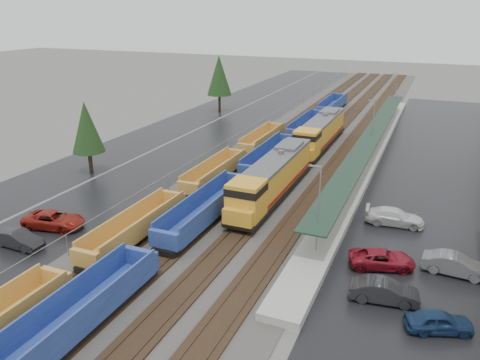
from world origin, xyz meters
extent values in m
cube|color=#302D2B|center=(0.00, 60.00, 0.04)|extent=(20.00, 160.00, 0.08)
cube|color=black|center=(-6.00, 60.00, 0.15)|extent=(2.60, 160.00, 0.15)
cube|color=#473326|center=(-6.72, 60.00, 0.27)|extent=(0.08, 160.00, 0.07)
cube|color=#473326|center=(-5.28, 60.00, 0.27)|extent=(0.08, 160.00, 0.07)
cube|color=black|center=(-2.00, 60.00, 0.15)|extent=(2.60, 160.00, 0.15)
cube|color=#473326|center=(-2.72, 60.00, 0.27)|extent=(0.08, 160.00, 0.07)
cube|color=#473326|center=(-1.28, 60.00, 0.27)|extent=(0.08, 160.00, 0.07)
cube|color=black|center=(2.00, 60.00, 0.15)|extent=(2.60, 160.00, 0.15)
cube|color=#473326|center=(1.28, 60.00, 0.27)|extent=(0.08, 160.00, 0.07)
cube|color=#473326|center=(2.72, 60.00, 0.27)|extent=(0.08, 160.00, 0.07)
cube|color=black|center=(6.00, 60.00, 0.15)|extent=(2.60, 160.00, 0.15)
cube|color=#473326|center=(5.28, 60.00, 0.27)|extent=(0.08, 160.00, 0.07)
cube|color=#473326|center=(6.72, 60.00, 0.27)|extent=(0.08, 160.00, 0.07)
cube|color=black|center=(-15.00, 60.00, 0.01)|extent=(10.00, 160.00, 0.02)
cube|color=black|center=(-25.00, 60.00, 0.01)|extent=(9.00, 160.00, 0.02)
cube|color=black|center=(19.00, 50.00, 0.01)|extent=(16.00, 100.00, 0.02)
cube|color=#9E9B93|center=(9.50, 50.00, 0.35)|extent=(3.00, 80.00, 0.70)
cylinder|color=gray|center=(9.50, 25.00, 1.90)|extent=(0.16, 0.16, 2.40)
cylinder|color=gray|center=(9.50, 40.00, 1.90)|extent=(0.16, 0.16, 2.40)
cylinder|color=gray|center=(9.50, 55.00, 1.90)|extent=(0.16, 0.16, 2.40)
cylinder|color=gray|center=(9.50, 70.00, 1.90)|extent=(0.16, 0.16, 2.40)
cylinder|color=gray|center=(9.50, 85.00, 1.90)|extent=(0.16, 0.16, 2.40)
cube|color=#1A2F23|center=(9.50, 50.00, 3.20)|extent=(2.60, 65.00, 0.15)
cylinder|color=gray|center=(9.50, 20.00, 4.00)|extent=(0.12, 0.12, 8.00)
cube|color=gray|center=(9.00, 20.00, 7.90)|extent=(1.00, 0.15, 0.12)
cylinder|color=gray|center=(9.50, 50.00, 4.00)|extent=(0.12, 0.12, 8.00)
cube|color=gray|center=(9.00, 50.00, 7.90)|extent=(1.00, 0.15, 0.12)
cylinder|color=gray|center=(9.50, 80.00, 4.00)|extent=(0.12, 0.12, 8.00)
cube|color=gray|center=(9.00, 80.00, 7.90)|extent=(1.00, 0.15, 0.12)
cylinder|color=gray|center=(-9.50, 12.00, 1.00)|extent=(0.08, 0.08, 2.00)
cylinder|color=gray|center=(-9.50, 20.00, 1.00)|extent=(0.08, 0.08, 2.00)
cylinder|color=gray|center=(-9.50, 28.00, 1.00)|extent=(0.08, 0.08, 2.00)
cylinder|color=gray|center=(-9.50, 36.00, 1.00)|extent=(0.08, 0.08, 2.00)
cylinder|color=gray|center=(-9.50, 44.00, 1.00)|extent=(0.08, 0.08, 2.00)
cylinder|color=gray|center=(-9.50, 52.00, 1.00)|extent=(0.08, 0.08, 2.00)
cylinder|color=gray|center=(-9.50, 60.00, 1.00)|extent=(0.08, 0.08, 2.00)
cylinder|color=gray|center=(-9.50, 68.00, 1.00)|extent=(0.08, 0.08, 2.00)
cylinder|color=gray|center=(-9.50, 76.00, 1.00)|extent=(0.08, 0.08, 2.00)
cylinder|color=gray|center=(-9.50, 84.00, 1.00)|extent=(0.08, 0.08, 2.00)
cylinder|color=gray|center=(-9.50, 92.00, 1.00)|extent=(0.08, 0.08, 2.00)
cylinder|color=gray|center=(-9.50, 100.00, 1.00)|extent=(0.08, 0.08, 2.00)
cylinder|color=gray|center=(-9.50, 108.00, 1.00)|extent=(0.08, 0.08, 2.00)
cylinder|color=gray|center=(-9.50, 116.00, 1.00)|extent=(0.08, 0.08, 2.00)
cylinder|color=gray|center=(-9.50, 124.00, 1.00)|extent=(0.08, 0.08, 2.00)
cylinder|color=gray|center=(-9.50, 132.00, 1.00)|extent=(0.08, 0.08, 2.00)
cube|color=gray|center=(-9.50, 60.00, 2.00)|extent=(0.05, 160.00, 0.05)
ellipsoid|color=#55624C|center=(-30.00, 200.00, 0.00)|extent=(154.00, 110.00, 19.80)
cylinder|color=#332316|center=(-22.00, 30.00, 1.35)|extent=(0.50, 0.50, 2.70)
cone|color=black|center=(-22.00, 30.00, 5.85)|extent=(3.96, 3.96, 6.30)
cylinder|color=#332316|center=(-23.00, 70.00, 1.65)|extent=(0.50, 0.50, 3.30)
cone|color=black|center=(-23.00, 70.00, 7.15)|extent=(4.84, 4.84, 7.70)
cube|color=black|center=(2.00, 31.03, 0.86)|extent=(3.07, 20.46, 0.41)
cube|color=gold|center=(2.00, 32.05, 2.60)|extent=(2.86, 16.37, 3.07)
cube|color=gold|center=(2.00, 23.05, 2.81)|extent=(3.07, 3.27, 3.48)
cube|color=black|center=(2.00, 23.05, 3.83)|extent=(3.12, 3.32, 0.72)
cube|color=gold|center=(2.00, 21.21, 1.78)|extent=(2.86, 1.02, 1.43)
cube|color=#59595B|center=(2.00, 32.05, 4.24)|extent=(2.92, 16.37, 0.36)
cube|color=maroon|center=(0.55, 32.05, 1.37)|extent=(0.04, 16.37, 0.36)
cube|color=maroon|center=(3.45, 32.05, 1.37)|extent=(0.04, 16.37, 0.36)
cube|color=black|center=(2.00, 31.03, 0.45)|extent=(2.25, 6.14, 0.61)
cube|color=black|center=(2.00, 23.87, 0.56)|extent=(2.46, 4.09, 0.51)
cube|color=black|center=(2.00, 38.19, 0.56)|extent=(2.46, 4.09, 0.51)
cylinder|color=#59595B|center=(2.00, 33.07, 4.55)|extent=(0.72, 0.72, 0.51)
cube|color=#59595B|center=(2.00, 36.14, 4.49)|extent=(2.46, 4.09, 0.51)
cube|color=black|center=(2.00, 52.03, 0.86)|extent=(3.07, 20.46, 0.41)
cube|color=gold|center=(2.00, 53.05, 2.60)|extent=(2.86, 16.37, 3.07)
cube|color=gold|center=(2.00, 44.05, 2.81)|extent=(3.07, 3.27, 3.48)
cube|color=black|center=(2.00, 44.05, 3.83)|extent=(3.12, 3.32, 0.72)
cube|color=gold|center=(2.00, 42.21, 1.78)|extent=(2.86, 1.02, 1.43)
cube|color=#59595B|center=(2.00, 53.05, 4.24)|extent=(2.92, 16.37, 0.36)
cube|color=maroon|center=(0.55, 53.05, 1.37)|extent=(0.04, 16.37, 0.36)
cube|color=maroon|center=(3.45, 53.05, 1.37)|extent=(0.04, 16.37, 0.36)
cube|color=black|center=(2.00, 52.03, 0.45)|extent=(2.25, 6.14, 0.61)
cube|color=black|center=(2.00, 44.87, 0.56)|extent=(2.46, 4.09, 0.51)
cube|color=black|center=(2.00, 59.19, 0.56)|extent=(2.46, 4.09, 0.51)
cylinder|color=#59595B|center=(2.00, 54.07, 4.55)|extent=(0.72, 0.72, 0.51)
cube|color=#59595B|center=(2.00, 57.14, 4.49)|extent=(2.46, 4.09, 0.51)
cube|color=#BD8B34|center=(-6.00, 7.17, 1.51)|extent=(2.52, 0.48, 1.36)
cube|color=black|center=(-6.00, 6.49, 0.54)|extent=(1.94, 2.13, 0.48)
cube|color=#BD8B34|center=(-6.00, 16.75, 0.83)|extent=(2.52, 12.78, 0.24)
cube|color=#BD8B34|center=(-7.21, 16.75, 1.70)|extent=(0.15, 12.78, 1.74)
cube|color=#BD8B34|center=(-4.79, 16.75, 1.70)|extent=(0.15, 12.78, 1.74)
cube|color=#BD8B34|center=(-6.00, 10.17, 1.51)|extent=(2.52, 0.48, 1.36)
cube|color=#BD8B34|center=(-6.00, 23.34, 1.51)|extent=(2.52, 0.48, 1.36)
cube|color=black|center=(-6.00, 10.85, 0.54)|extent=(1.94, 2.13, 0.48)
cube|color=black|center=(-6.00, 22.66, 0.54)|extent=(1.94, 2.13, 0.48)
cube|color=#BD8B34|center=(-6.00, 32.92, 0.83)|extent=(2.52, 12.78, 0.24)
cube|color=#BD8B34|center=(-7.21, 32.92, 1.70)|extent=(0.15, 12.78, 1.74)
cube|color=#BD8B34|center=(-4.79, 32.92, 1.70)|extent=(0.15, 12.78, 1.74)
cube|color=#BD8B34|center=(-6.00, 26.34, 1.51)|extent=(2.52, 0.48, 1.36)
cube|color=#BD8B34|center=(-6.00, 39.50, 1.51)|extent=(2.52, 0.48, 1.36)
cube|color=black|center=(-6.00, 27.02, 0.54)|extent=(1.94, 2.13, 0.48)
cube|color=black|center=(-6.00, 38.82, 0.54)|extent=(1.94, 2.13, 0.48)
cube|color=#BD8B34|center=(-6.00, 49.08, 0.83)|extent=(2.52, 12.78, 0.24)
cube|color=#BD8B34|center=(-7.21, 49.08, 1.70)|extent=(0.15, 12.78, 1.74)
cube|color=#BD8B34|center=(-4.79, 49.08, 1.70)|extent=(0.15, 12.78, 1.74)
cube|color=#BD8B34|center=(-6.00, 42.50, 1.51)|extent=(2.52, 0.48, 1.36)
cube|color=#BD8B34|center=(-6.00, 55.67, 1.51)|extent=(2.52, 0.48, 1.36)
cube|color=black|center=(-6.00, 43.18, 0.54)|extent=(1.94, 2.13, 0.48)
cube|color=black|center=(-6.00, 54.99, 0.54)|extent=(1.94, 2.13, 0.48)
cube|color=navy|center=(-2.00, 4.12, 0.88)|extent=(2.75, 14.88, 0.26)
cube|color=navy|center=(-3.32, 4.12, 1.83)|extent=(0.16, 14.88, 1.90)
cube|color=navy|center=(-0.68, 4.12, 1.83)|extent=(0.16, 14.88, 1.90)
cube|color=navy|center=(-2.00, 11.77, 1.62)|extent=(2.75, 0.53, 1.48)
cube|color=black|center=(-2.00, 11.03, 0.56)|extent=(2.12, 2.33, 0.53)
cube|color=navy|center=(-2.00, 22.70, 0.88)|extent=(2.75, 14.88, 0.26)
cube|color=navy|center=(-3.32, 22.70, 1.83)|extent=(0.16, 14.88, 1.90)
cube|color=navy|center=(-0.68, 22.70, 1.83)|extent=(0.16, 14.88, 1.90)
cube|color=navy|center=(-2.00, 15.05, 1.62)|extent=(2.75, 0.53, 1.48)
cube|color=navy|center=(-2.00, 30.36, 1.62)|extent=(2.75, 0.53, 1.48)
cube|color=black|center=(-2.00, 15.79, 0.56)|extent=(2.12, 2.33, 0.53)
cube|color=black|center=(-2.00, 29.62, 0.56)|extent=(2.12, 2.33, 0.53)
cube|color=navy|center=(-2.00, 41.29, 0.88)|extent=(2.75, 14.88, 0.26)
cube|color=navy|center=(-3.32, 41.29, 1.83)|extent=(0.16, 14.88, 1.90)
cube|color=navy|center=(-0.68, 41.29, 1.83)|extent=(0.16, 14.88, 1.90)
cube|color=navy|center=(-2.00, 33.64, 1.62)|extent=(2.75, 0.53, 1.48)
cube|color=navy|center=(-2.00, 48.94, 1.62)|extent=(2.75, 0.53, 1.48)
cube|color=black|center=(-2.00, 34.38, 0.56)|extent=(2.12, 2.33, 0.53)
cube|color=black|center=(-2.00, 48.20, 0.56)|extent=(2.12, 2.33, 0.53)
cube|color=navy|center=(-2.00, 59.87, 0.88)|extent=(2.75, 14.88, 0.26)
cube|color=navy|center=(-3.32, 59.87, 1.83)|extent=(0.16, 14.88, 1.90)
cube|color=navy|center=(-0.68, 59.87, 1.83)|extent=(0.16, 14.88, 1.90)
cube|color=navy|center=(-2.00, 52.22, 1.62)|extent=(2.75, 0.53, 1.48)
cube|color=navy|center=(-2.00, 67.53, 1.62)|extent=(2.75, 0.53, 1.48)
cube|color=black|center=(-2.00, 52.96, 0.56)|extent=(2.12, 2.33, 0.53)
cube|color=black|center=(-2.00, 66.79, 0.56)|extent=(2.12, 2.33, 0.53)
cube|color=navy|center=(-2.00, 78.46, 0.88)|extent=(2.75, 14.88, 0.26)
cube|color=navy|center=(-3.32, 78.46, 1.83)|extent=(0.16, 14.88, 1.90)
cube|color=navy|center=(-0.68, 78.46, 1.83)|extent=(0.16, 14.88, 1.90)
cube|color=navy|center=(-2.00, 70.81, 1.62)|extent=(2.75, 0.53, 1.48)
cube|color=navy|center=(-2.00, 86.11, 1.62)|extent=(2.75, 0.53, 1.48)
cube|color=black|center=(-2.00, 71.55, 0.56)|extent=(2.12, 2.33, 0.53)
cube|color=black|center=(-2.00, 85.37, 0.56)|extent=(2.12, 2.33, 0.53)
imported|color=black|center=(-14.56, 11.63, 0.76)|extent=(1.66, 4.64, 1.53)
imported|color=maroon|center=(-14.56, 15.79, 0.80)|extent=(3.76, 6.17, 1.60)
imported|color=black|center=(15.47, 15.70, 0.80)|extent=(2.33, 5.04, 1.60)
imported|color=maroon|center=(14.74, 20.43, 0.72)|extent=(3.81, 5.63, 1.43)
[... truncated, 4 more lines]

